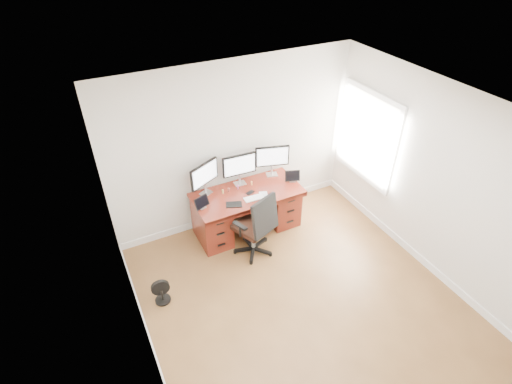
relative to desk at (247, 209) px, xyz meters
name	(u,v)px	position (x,y,z in m)	size (l,w,h in m)	color
ground	(307,308)	(0.00, -1.83, -0.40)	(4.50, 4.50, 0.00)	brown
back_wall	(234,146)	(0.00, 0.42, 0.95)	(4.00, 0.10, 2.70)	silver
right_wall	(436,182)	(2.00, -1.72, 0.95)	(0.10, 4.50, 2.70)	silver
desk	(247,209)	(0.00, 0.00, 0.00)	(1.70, 0.80, 0.75)	#5F1D13
office_chair	(256,235)	(-0.13, -0.57, -0.04)	(0.75, 0.75, 1.09)	black
floor_fan	(161,292)	(-1.67, -0.84, -0.23)	(0.25, 0.21, 0.36)	black
monitor_left	(204,175)	(-0.58, 0.24, 0.68)	(0.51, 0.28, 0.53)	silver
monitor_center	(239,166)	(0.00, 0.24, 0.68)	(0.55, 0.15, 0.53)	silver
monitor_right	(272,157)	(0.58, 0.24, 0.68)	(0.54, 0.19, 0.53)	silver
tablet_left	(202,203)	(-0.76, -0.08, 0.43)	(0.25, 0.15, 0.19)	silver
tablet_right	(293,177)	(0.79, -0.08, 0.43)	(0.25, 0.15, 0.19)	silver
keyboard	(254,198)	(0.02, -0.22, 0.36)	(0.30, 0.13, 0.01)	silver
trackpad	(263,194)	(0.20, -0.19, 0.35)	(0.12, 0.12, 0.01)	#B9BCC1
drawing_tablet	(234,205)	(-0.32, -0.22, 0.35)	(0.24, 0.15, 0.01)	black
phone	(250,192)	(0.04, -0.06, 0.35)	(0.14, 0.07, 0.01)	black
figurine_yellow	(223,191)	(-0.35, 0.12, 0.39)	(0.03, 0.03, 0.08)	#D8BD60
figurine_brown	(228,189)	(-0.25, 0.12, 0.39)	(0.03, 0.03, 0.08)	brown
figurine_pink	(238,187)	(-0.09, 0.12, 0.39)	(0.03, 0.03, 0.08)	#D664AA
figurine_orange	(252,183)	(0.15, 0.12, 0.39)	(0.03, 0.03, 0.08)	#F1B25C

